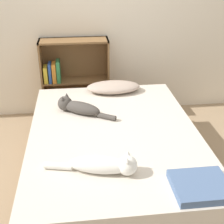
# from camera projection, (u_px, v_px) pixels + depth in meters

# --- Properties ---
(ground_plane) EXTENTS (8.00, 8.00, 0.00)m
(ground_plane) POSITION_uv_depth(u_px,v_px,m) (114.00, 179.00, 2.84)
(ground_plane) COLOR #997F60
(wall_back) EXTENTS (8.00, 0.06, 2.50)m
(wall_back) POSITION_uv_depth(u_px,v_px,m) (99.00, 10.00, 3.52)
(wall_back) COLOR silver
(wall_back) RESTS_ON ground_plane
(bed) EXTENTS (1.44, 1.96, 0.51)m
(bed) POSITION_uv_depth(u_px,v_px,m) (114.00, 156.00, 2.72)
(bed) COLOR brown
(bed) RESTS_ON ground_plane
(pillow) EXTENTS (0.56, 0.29, 0.11)m
(pillow) POSITION_uv_depth(u_px,v_px,m) (113.00, 87.00, 3.29)
(pillow) COLOR #B29E8E
(pillow) RESTS_ON bed
(cat_light) EXTENTS (0.63, 0.22, 0.16)m
(cat_light) POSITION_uv_depth(u_px,v_px,m) (105.00, 165.00, 2.09)
(cat_light) COLOR white
(cat_light) RESTS_ON bed
(cat_dark) EXTENTS (0.52, 0.36, 0.16)m
(cat_dark) POSITION_uv_depth(u_px,v_px,m) (77.00, 107.00, 2.86)
(cat_dark) COLOR #47423D
(cat_dark) RESTS_ON bed
(bookshelf) EXTENTS (0.78, 0.26, 0.96)m
(bookshelf) POSITION_uv_depth(u_px,v_px,m) (73.00, 78.00, 3.72)
(bookshelf) COLOR brown
(bookshelf) RESTS_ON ground_plane
(blanket_fold) EXTENTS (0.36, 0.31, 0.05)m
(blanket_fold) POSITION_uv_depth(u_px,v_px,m) (201.00, 186.00, 1.95)
(blanket_fold) COLOR #4C668E
(blanket_fold) RESTS_ON bed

